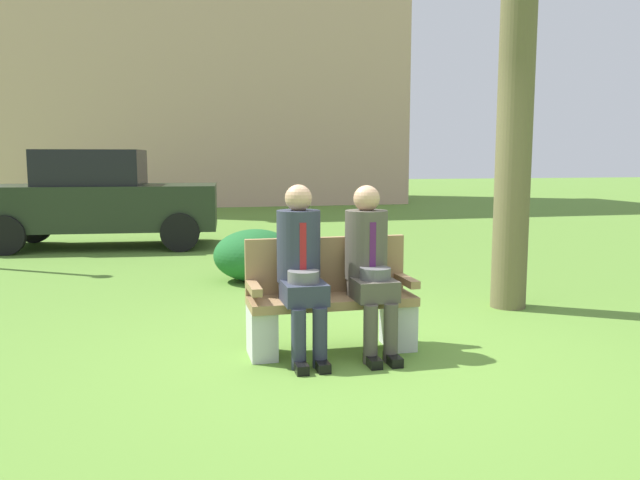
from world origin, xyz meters
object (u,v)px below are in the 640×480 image
at_px(park_bench, 330,302).
at_px(building_backdrop, 208,20).
at_px(seated_man_left, 301,263).
at_px(shrub_near_bench, 255,255).
at_px(seated_man_right, 370,261).
at_px(parked_car_near, 100,199).

xyz_separation_m(park_bench, building_backdrop, (0.28, 18.31, 5.91)).
relative_size(park_bench, seated_man_left, 0.99).
distance_m(park_bench, shrub_near_bench, 3.05).
relative_size(seated_man_left, shrub_near_bench, 1.28).
bearing_deg(seated_man_right, shrub_near_bench, 98.69).
xyz_separation_m(seated_man_right, shrub_near_bench, (-0.48, 3.16, -0.41)).
bearing_deg(parked_car_near, shrub_near_bench, -59.26).
bearing_deg(seated_man_right, park_bench, 157.23).
xyz_separation_m(seated_man_right, building_backdrop, (-0.00, 18.43, 5.57)).
bearing_deg(shrub_near_bench, parked_car_near, 120.74).
xyz_separation_m(parked_car_near, building_backdrop, (2.67, 11.58, 5.47)).
xyz_separation_m(shrub_near_bench, building_backdrop, (0.48, 15.27, 5.98)).
relative_size(parked_car_near, building_backdrop, 0.30).
height_order(seated_man_left, building_backdrop, building_backdrop).
bearing_deg(seated_man_left, shrub_near_bench, 88.76).
distance_m(shrub_near_bench, building_backdrop, 16.41).
bearing_deg(building_backdrop, seated_man_right, -89.98).
height_order(park_bench, building_backdrop, building_backdrop).
distance_m(seated_man_right, shrub_near_bench, 3.22).
distance_m(seated_man_left, parked_car_near, 7.17).
bearing_deg(seated_man_right, building_backdrop, 90.02).
bearing_deg(building_backdrop, park_bench, -90.89).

